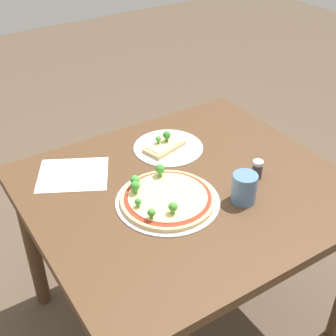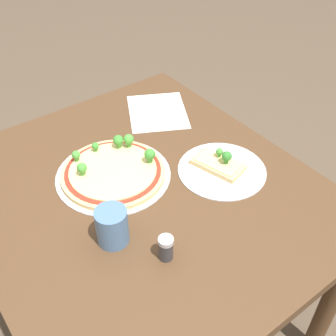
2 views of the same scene
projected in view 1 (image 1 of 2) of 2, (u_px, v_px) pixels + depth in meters
name	position (u px, v px, depth m)	size (l,w,h in m)	color
ground_plane	(183.00, 316.00, 2.01)	(8.00, 8.00, 0.00)	brown
dining_table	(186.00, 207.00, 1.66)	(1.06, 0.94, 0.70)	#4C331E
pizza_tray_whole	(166.00, 198.00, 1.53)	(0.35, 0.35, 0.07)	silver
pizza_tray_slice	(166.00, 146.00, 1.80)	(0.27, 0.27, 0.07)	silver
drinking_cup	(244.00, 188.00, 1.52)	(0.08, 0.08, 0.10)	#4C7099
condiment_shaker	(257.00, 169.00, 1.63)	(0.04, 0.04, 0.07)	#333338
paper_menu	(73.00, 174.00, 1.67)	(0.24, 0.20, 0.00)	white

